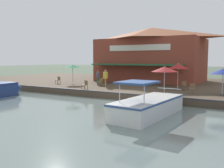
% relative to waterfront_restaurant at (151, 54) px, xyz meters
% --- Properties ---
extents(ground_plane, '(220.00, 220.00, 0.00)m').
position_rel_waterfront_restaurant_xyz_m(ground_plane, '(13.52, 2.74, -4.23)').
color(ground_plane, '#4C5B47').
extents(quay_deck, '(22.00, 56.00, 0.60)m').
position_rel_waterfront_restaurant_xyz_m(quay_deck, '(2.52, 2.74, -3.93)').
color(quay_deck, '#4C3D2D').
rests_on(quay_deck, ground).
extents(quay_edge_fender, '(0.20, 50.40, 0.10)m').
position_rel_waterfront_restaurant_xyz_m(quay_edge_fender, '(13.42, 2.74, -3.58)').
color(quay_edge_fender, '#2D2D33').
rests_on(quay_edge_fender, quay_deck).
extents(waterfront_restaurant, '(10.19, 13.97, 7.14)m').
position_rel_waterfront_restaurant_xyz_m(waterfront_restaurant, '(0.00, 0.00, 0.00)').
color(waterfront_restaurant, brown).
rests_on(waterfront_restaurant, quay_deck).
extents(patio_umbrella_by_entrance, '(2.14, 2.14, 2.55)m').
position_rel_waterfront_restaurant_xyz_m(patio_umbrella_by_entrance, '(7.65, 5.92, -1.37)').
color(patio_umbrella_by_entrance, '#B7B7B7').
rests_on(patio_umbrella_by_entrance, quay_deck).
extents(patio_umbrella_mid_patio_left, '(2.19, 2.19, 2.22)m').
position_rel_waterfront_restaurant_xyz_m(patio_umbrella_mid_patio_left, '(9.65, 10.20, -1.68)').
color(patio_umbrella_mid_patio_left, '#B7B7B7').
rests_on(patio_umbrella_mid_patio_left, quay_deck).
extents(patio_umbrella_near_quay_edge, '(2.18, 2.18, 2.37)m').
position_rel_waterfront_restaurant_xyz_m(patio_umbrella_near_quay_edge, '(11.98, 6.03, -1.51)').
color(patio_umbrella_near_quay_edge, '#B7B7B7').
rests_on(patio_umbrella_near_quay_edge, quay_deck).
extents(patio_umbrella_back_row, '(1.89, 1.89, 2.34)m').
position_rel_waterfront_restaurant_xyz_m(patio_umbrella_back_row, '(8.73, -6.37, -1.52)').
color(patio_umbrella_back_row, '#B7B7B7').
rests_on(patio_umbrella_back_row, quay_deck).
extents(cafe_chair_far_corner_seat, '(0.49, 0.49, 0.85)m').
position_rel_waterfront_restaurant_xyz_m(cafe_chair_far_corner_seat, '(8.91, -2.26, -3.15)').
color(cafe_chair_far_corner_seat, brown).
rests_on(cafe_chair_far_corner_seat, quay_deck).
extents(cafe_chair_back_row_seat, '(0.47, 0.47, 0.85)m').
position_rel_waterfront_restaurant_xyz_m(cafe_chair_back_row_seat, '(9.34, -8.15, -3.15)').
color(cafe_chair_back_row_seat, brown).
rests_on(cafe_chair_back_row_seat, quay_deck).
extents(cafe_chair_under_first_umbrella, '(0.56, 0.56, 0.85)m').
position_rel_waterfront_restaurant_xyz_m(cafe_chair_under_first_umbrella, '(7.97, 6.63, -3.15)').
color(cafe_chair_under_first_umbrella, brown).
rests_on(cafe_chair_under_first_umbrella, quay_deck).
extents(cafe_chair_beside_entrance, '(0.52, 0.52, 0.85)m').
position_rel_waterfront_restaurant_xyz_m(cafe_chair_beside_entrance, '(12.16, -1.98, -3.15)').
color(cafe_chair_beside_entrance, brown).
rests_on(cafe_chair_beside_entrance, quay_deck).
extents(cafe_chair_facing_river, '(0.53, 0.53, 0.85)m').
position_rel_waterfront_restaurant_xyz_m(cafe_chair_facing_river, '(9.98, 7.87, -3.15)').
color(cafe_chair_facing_river, brown).
rests_on(cafe_chair_facing_river, quay_deck).
extents(person_near_entrance, '(0.46, 0.46, 1.62)m').
position_rel_waterfront_restaurant_xyz_m(person_near_entrance, '(7.71, -3.43, -2.62)').
color(person_near_entrance, '#337547').
rests_on(person_near_entrance, quay_deck).
extents(person_mid_patio, '(0.52, 0.52, 1.83)m').
position_rel_waterfront_restaurant_xyz_m(person_mid_patio, '(9.38, -1.36, -2.47)').
color(person_mid_patio, orange).
rests_on(person_mid_patio, quay_deck).
extents(motorboat_second_along, '(7.33, 2.64, 2.23)m').
position_rel_waterfront_restaurant_xyz_m(motorboat_second_along, '(17.14, 7.07, -3.55)').
color(motorboat_second_along, silver).
rests_on(motorboat_second_along, river_water).
extents(tree_downstream_bank, '(4.03, 3.84, 6.95)m').
position_rel_waterfront_restaurant_xyz_m(tree_downstream_bank, '(-6.11, -7.59, 1.28)').
color(tree_downstream_bank, brown).
rests_on(tree_downstream_bank, quay_deck).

